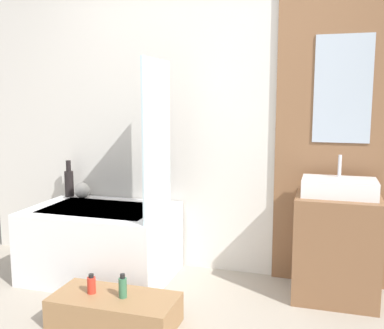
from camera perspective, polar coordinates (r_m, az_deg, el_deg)
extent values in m
cube|color=silver|center=(3.64, 2.59, 6.57)|extent=(4.20, 0.06, 2.60)
cube|color=brown|center=(3.48, 18.45, 6.06)|extent=(0.95, 0.03, 2.60)
cube|color=#ADBCCC|center=(3.46, 18.61, 9.06)|extent=(0.40, 0.01, 0.78)
cube|color=white|center=(3.69, -11.40, -9.67)|extent=(1.11, 0.78, 0.56)
cube|color=silver|center=(3.62, -11.53, -5.50)|extent=(0.86, 0.55, 0.01)
cube|color=silver|center=(3.20, -4.49, 3.18)|extent=(0.01, 0.52, 1.13)
cube|color=#997047|center=(3.02, -9.79, -17.77)|extent=(0.79, 0.37, 0.19)
cube|color=brown|center=(3.39, 17.82, -9.99)|extent=(0.57, 0.48, 0.74)
cube|color=white|center=(3.28, 18.17, -2.79)|extent=(0.50, 0.31, 0.12)
cylinder|color=silver|center=(3.34, 18.25, -0.16)|extent=(0.02, 0.02, 0.16)
cylinder|color=black|center=(4.08, -15.33, -2.38)|extent=(0.08, 0.08, 0.22)
cylinder|color=black|center=(4.05, -15.42, -0.16)|extent=(0.04, 0.04, 0.10)
sphere|color=silver|center=(3.99, -13.77, -3.21)|extent=(0.13, 0.13, 0.13)
cylinder|color=red|center=(3.02, -12.65, -14.74)|extent=(0.05, 0.05, 0.10)
cylinder|color=black|center=(3.00, -12.69, -13.62)|extent=(0.03, 0.03, 0.02)
cylinder|color=#38704C|center=(2.93, -8.79, -15.22)|extent=(0.05, 0.05, 0.13)
cylinder|color=black|center=(2.90, -8.82, -13.83)|extent=(0.03, 0.03, 0.03)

